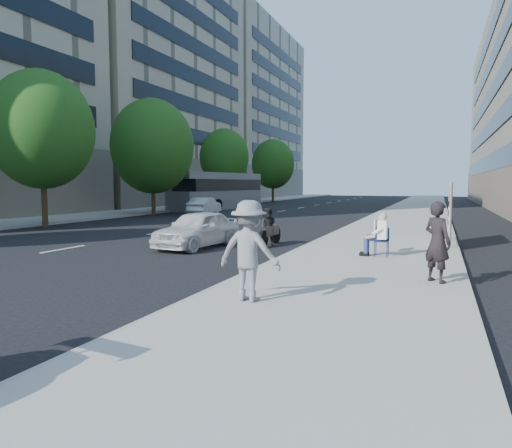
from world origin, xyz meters
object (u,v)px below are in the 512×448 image
at_px(pedestrian_woman, 437,242).
at_px(seated_protester, 378,232).
at_px(protest_banner, 450,209).
at_px(white_sedan_near, 198,229).
at_px(bus, 218,191).
at_px(motorcycle, 269,229).
at_px(jogger, 249,251).
at_px(white_sedan_mid, 205,206).

bearing_deg(pedestrian_woman, seated_protester, -22.95).
relative_size(pedestrian_woman, protest_banner, 0.58).
bearing_deg(white_sedan_near, bus, 120.92).
bearing_deg(motorcycle, jogger, -69.00).
distance_m(seated_protester, jogger, 6.41).
height_order(white_sedan_near, bus, bus).
distance_m(jogger, protest_banner, 11.11).
bearing_deg(jogger, seated_protester, -102.14).
bearing_deg(bus, protest_banner, -38.77).
distance_m(jogger, white_sedan_near, 8.42).
bearing_deg(jogger, protest_banner, -106.86).
height_order(pedestrian_woman, motorcycle, pedestrian_woman).
xyz_separation_m(protest_banner, white_sedan_mid, (-16.72, 12.12, -0.76)).
bearing_deg(seated_protester, pedestrian_woman, -62.77).
xyz_separation_m(seated_protester, white_sedan_near, (-6.47, 0.63, -0.20)).
distance_m(white_sedan_mid, bus, 7.66).
bearing_deg(white_sedan_near, white_sedan_mid, 123.48).
xyz_separation_m(jogger, bus, (-15.58, 29.81, 0.55)).
height_order(seated_protester, white_sedan_mid, seated_protester).
height_order(seated_protester, bus, bus).
distance_m(white_sedan_near, white_sedan_mid, 17.80).
height_order(seated_protester, pedestrian_woman, pedestrian_woman).
bearing_deg(protest_banner, jogger, -108.92).
xyz_separation_m(seated_protester, protest_banner, (2.03, 4.30, 0.53)).
bearing_deg(pedestrian_woman, white_sedan_mid, -10.40).
relative_size(pedestrian_woman, motorcycle, 0.87).
distance_m(protest_banner, white_sedan_near, 9.29).
bearing_deg(white_sedan_mid, protest_banner, 136.64).
bearing_deg(seated_protester, bus, 126.00).
xyz_separation_m(pedestrian_woman, white_sedan_near, (-8.12, 3.83, -0.37)).
distance_m(jogger, motorcycle, 8.63).
height_order(motorcycle, bus, bus).
relative_size(protest_banner, bus, 0.25).
xyz_separation_m(white_sedan_mid, bus, (-2.46, 7.19, 0.99)).
distance_m(seated_protester, motorcycle, 4.66).
distance_m(white_sedan_near, bus, 25.36).
relative_size(seated_protester, protest_banner, 0.43).
bearing_deg(protest_banner, white_sedan_near, -156.65).
height_order(pedestrian_woman, bus, bus).
bearing_deg(protest_banner, motorcycle, -159.75).
bearing_deg(jogger, motorcycle, -70.19).
bearing_deg(motorcycle, white_sedan_mid, 129.29).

